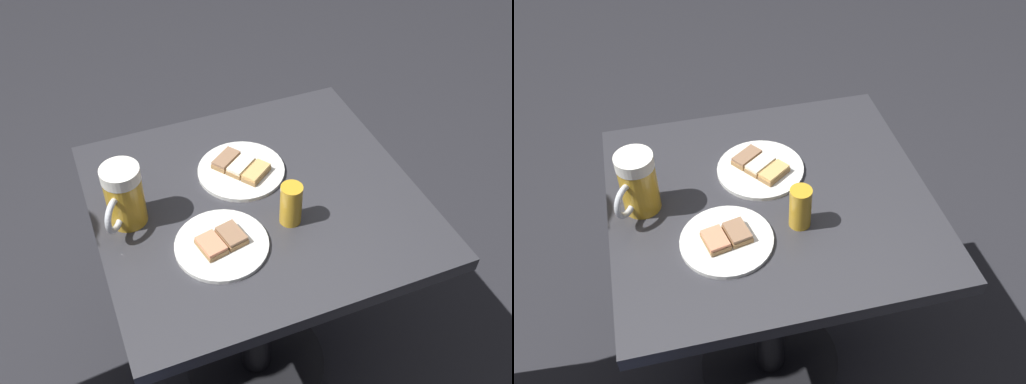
# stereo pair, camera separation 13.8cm
# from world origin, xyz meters

# --- Properties ---
(ground_plane) EXTENTS (6.00, 6.00, 0.00)m
(ground_plane) POSITION_xyz_m (0.00, 0.00, 0.00)
(ground_plane) COLOR #28282D
(cafe_table) EXTENTS (0.75, 0.70, 0.75)m
(cafe_table) POSITION_xyz_m (0.00, 0.00, 0.58)
(cafe_table) COLOR black
(cafe_table) RESTS_ON ground_plane
(plate_near) EXTENTS (0.21, 0.21, 0.03)m
(plate_near) POSITION_xyz_m (-0.00, 0.10, 0.76)
(plate_near) COLOR white
(plate_near) RESTS_ON cafe_table
(plate_far) EXTENTS (0.21, 0.21, 0.03)m
(plate_far) POSITION_xyz_m (-0.12, -0.11, 0.76)
(plate_far) COLOR white
(plate_far) RESTS_ON cafe_table
(beer_mug) EXTENTS (0.10, 0.13, 0.15)m
(beer_mug) POSITION_xyz_m (-0.30, 0.04, 0.82)
(beer_mug) COLOR gold
(beer_mug) RESTS_ON cafe_table
(beer_glass_small) EXTENTS (0.05, 0.05, 0.10)m
(beer_glass_small) POSITION_xyz_m (0.05, -0.10, 0.80)
(beer_glass_small) COLOR gold
(beer_glass_small) RESTS_ON cafe_table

